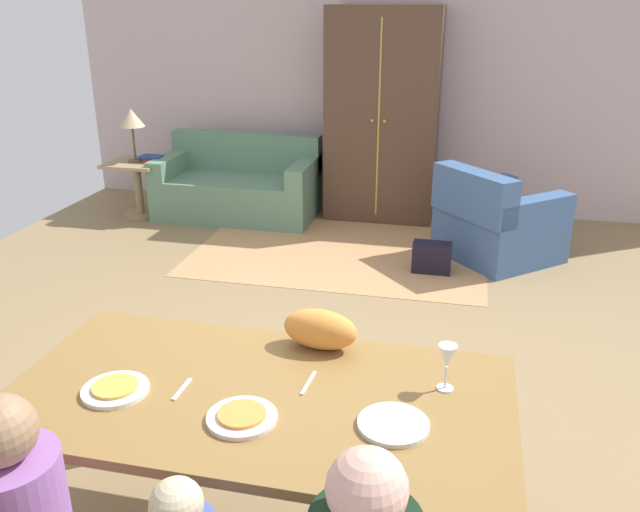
# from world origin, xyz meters

# --- Properties ---
(ground_plane) EXTENTS (7.08, 6.09, 0.02)m
(ground_plane) POSITION_xyz_m (0.00, 0.44, -0.01)
(ground_plane) COLOR #8C724D
(back_wall) EXTENTS (7.08, 0.10, 2.70)m
(back_wall) POSITION_xyz_m (0.00, 3.54, 1.35)
(back_wall) COLOR beige
(back_wall) RESTS_ON ground_plane
(dining_table) EXTENTS (1.90, 0.97, 0.76)m
(dining_table) POSITION_xyz_m (0.06, -1.47, 0.69)
(dining_table) COLOR olive
(dining_table) RESTS_ON ground_plane
(plate_near_man) EXTENTS (0.25, 0.25, 0.02)m
(plate_near_man) POSITION_xyz_m (-0.46, -1.59, 0.77)
(plate_near_man) COLOR silver
(plate_near_man) RESTS_ON dining_table
(pizza_near_man) EXTENTS (0.17, 0.17, 0.01)m
(pizza_near_man) POSITION_xyz_m (-0.46, -1.59, 0.78)
(pizza_near_man) COLOR gold
(pizza_near_man) RESTS_ON plate_near_man
(plate_near_child) EXTENTS (0.25, 0.25, 0.02)m
(plate_near_child) POSITION_xyz_m (0.06, -1.65, 0.77)
(plate_near_child) COLOR silver
(plate_near_child) RESTS_ON dining_table
(pizza_near_child) EXTENTS (0.17, 0.17, 0.01)m
(pizza_near_child) POSITION_xyz_m (0.06, -1.65, 0.78)
(pizza_near_child) COLOR orange
(pizza_near_child) RESTS_ON plate_near_child
(plate_near_woman) EXTENTS (0.25, 0.25, 0.02)m
(plate_near_woman) POSITION_xyz_m (0.58, -1.57, 0.77)
(plate_near_woman) COLOR silver
(plate_near_woman) RESTS_ON dining_table
(wine_glass) EXTENTS (0.07, 0.07, 0.19)m
(wine_glass) POSITION_xyz_m (0.75, -1.29, 0.89)
(wine_glass) COLOR silver
(wine_glass) RESTS_ON dining_table
(fork) EXTENTS (0.02, 0.15, 0.01)m
(fork) POSITION_xyz_m (-0.22, -1.52, 0.76)
(fork) COLOR silver
(fork) RESTS_ON dining_table
(knife) EXTENTS (0.03, 0.17, 0.01)m
(knife) POSITION_xyz_m (0.23, -1.37, 0.76)
(knife) COLOR silver
(knife) RESTS_ON dining_table
(cat) EXTENTS (0.34, 0.19, 0.17)m
(cat) POSITION_xyz_m (0.21, -1.09, 0.84)
(cat) COLOR orange
(cat) RESTS_ON dining_table
(area_rug) EXTENTS (2.60, 1.80, 0.01)m
(area_rug) POSITION_xyz_m (-0.31, 2.01, 0.00)
(area_rug) COLOR tan
(area_rug) RESTS_ON ground_plane
(couch) EXTENTS (1.63, 0.86, 0.82)m
(couch) POSITION_xyz_m (-1.58, 2.86, 0.30)
(couch) COLOR slate
(couch) RESTS_ON ground_plane
(armchair) EXTENTS (1.21, 1.21, 0.82)m
(armchair) POSITION_xyz_m (1.04, 2.17, 0.32)
(armchair) COLOR #3C5B8A
(armchair) RESTS_ON ground_plane
(armoire) EXTENTS (1.10, 0.59, 2.10)m
(armoire) POSITION_xyz_m (-0.12, 3.15, 1.05)
(armoire) COLOR #523829
(armoire) RESTS_ON ground_plane
(side_table) EXTENTS (0.56, 0.56, 0.58)m
(side_table) POSITION_xyz_m (-2.60, 2.61, 0.38)
(side_table) COLOR #9D845D
(side_table) RESTS_ON ground_plane
(table_lamp) EXTENTS (0.26, 0.26, 0.54)m
(table_lamp) POSITION_xyz_m (-2.60, 2.61, 1.01)
(table_lamp) COLOR brown
(table_lamp) RESTS_ON side_table
(book_lower) EXTENTS (0.22, 0.16, 0.03)m
(book_lower) POSITION_xyz_m (-2.39, 2.63, 0.59)
(book_lower) COLOR #9E2A31
(book_lower) RESTS_ON side_table
(book_upper) EXTENTS (0.22, 0.16, 0.03)m
(book_upper) POSITION_xyz_m (-2.45, 2.67, 0.62)
(book_upper) COLOR navy
(book_upper) RESTS_ON book_lower
(handbag) EXTENTS (0.32, 0.16, 0.26)m
(handbag) POSITION_xyz_m (0.53, 1.71, 0.13)
(handbag) COLOR black
(handbag) RESTS_ON ground_plane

